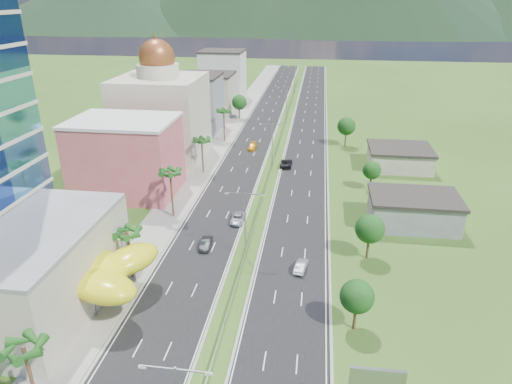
% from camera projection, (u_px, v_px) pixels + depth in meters
% --- Properties ---
extents(ground, '(500.00, 500.00, 0.00)m').
position_uv_depth(ground, '(234.00, 294.00, 63.17)').
color(ground, '#2D5119').
rests_on(ground, ground).
extents(road_left, '(11.00, 260.00, 0.04)m').
position_uv_depth(road_left, '(261.00, 124.00, 145.86)').
color(road_left, black).
rests_on(road_left, ground).
extents(road_right, '(11.00, 260.00, 0.04)m').
position_uv_depth(road_right, '(309.00, 125.00, 144.00)').
color(road_right, black).
rests_on(road_right, ground).
extents(sidewalk_left, '(7.00, 260.00, 0.12)m').
position_uv_depth(sidewalk_left, '(232.00, 123.00, 147.03)').
color(sidewalk_left, gray).
rests_on(sidewalk_left, ground).
extents(median_guardrail, '(0.10, 216.06, 0.76)m').
position_uv_depth(median_guardrail, '(280.00, 139.00, 128.33)').
color(median_guardrail, gray).
rests_on(median_guardrail, ground).
extents(streetlight_median_b, '(6.04, 0.25, 11.00)m').
position_uv_depth(streetlight_median_b, '(245.00, 218.00, 69.56)').
color(streetlight_median_b, gray).
rests_on(streetlight_median_b, ground).
extents(streetlight_median_c, '(6.04, 0.25, 11.00)m').
position_uv_depth(streetlight_median_c, '(272.00, 141.00, 105.91)').
color(streetlight_median_c, gray).
rests_on(streetlight_median_c, ground).
extents(streetlight_median_d, '(6.04, 0.25, 11.00)m').
position_uv_depth(streetlight_median_d, '(287.00, 100.00, 146.79)').
color(streetlight_median_d, gray).
rests_on(streetlight_median_d, ground).
extents(streetlight_median_e, '(6.04, 0.25, 11.00)m').
position_uv_depth(streetlight_median_e, '(295.00, 77.00, 187.67)').
color(streetlight_median_e, gray).
rests_on(streetlight_median_e, ground).
extents(lime_canopy, '(18.00, 15.00, 7.40)m').
position_uv_depth(lime_canopy, '(79.00, 268.00, 60.03)').
color(lime_canopy, yellow).
rests_on(lime_canopy, ground).
extents(pink_shophouse, '(20.00, 15.00, 15.00)m').
position_uv_depth(pink_shophouse, '(126.00, 158.00, 92.74)').
color(pink_shophouse, '#C3505D').
rests_on(pink_shophouse, ground).
extents(domed_building, '(20.00, 20.00, 28.70)m').
position_uv_depth(domed_building, '(161.00, 113.00, 112.10)').
color(domed_building, beige).
rests_on(domed_building, ground).
extents(midrise_grey, '(16.00, 15.00, 16.00)m').
position_uv_depth(midrise_grey, '(193.00, 104.00, 136.02)').
color(midrise_grey, slate).
rests_on(midrise_grey, ground).
extents(midrise_beige, '(16.00, 15.00, 13.00)m').
position_uv_depth(midrise_beige, '(210.00, 94.00, 156.61)').
color(midrise_beige, '#A89D8B').
rests_on(midrise_beige, ground).
extents(midrise_white, '(16.00, 15.00, 18.00)m').
position_uv_depth(midrise_white, '(223.00, 76.00, 176.51)').
color(midrise_white, silver).
rests_on(midrise_white, ground).
extents(billboard, '(5.20, 0.35, 6.20)m').
position_uv_depth(billboard, '(377.00, 384.00, 42.94)').
color(billboard, gray).
rests_on(billboard, ground).
extents(shed_near, '(15.00, 10.00, 5.00)m').
position_uv_depth(shed_near, '(413.00, 211.00, 81.40)').
color(shed_near, slate).
rests_on(shed_near, ground).
extents(shed_far, '(14.00, 12.00, 4.40)m').
position_uv_depth(shed_far, '(399.00, 158.00, 108.53)').
color(shed_far, '#A89D8B').
rests_on(shed_far, ground).
extents(palm_tree_a, '(3.60, 3.60, 9.10)m').
position_uv_depth(palm_tree_a, '(24.00, 351.00, 41.91)').
color(palm_tree_a, '#47301C').
rests_on(palm_tree_a, ground).
extents(palm_tree_b, '(3.60, 3.60, 8.10)m').
position_uv_depth(palm_tree_b, '(127.00, 235.00, 64.10)').
color(palm_tree_b, '#47301C').
rests_on(palm_tree_b, ground).
extents(palm_tree_c, '(3.60, 3.60, 9.60)m').
position_uv_depth(palm_tree_c, '(170.00, 174.00, 81.70)').
color(palm_tree_c, '#47301C').
rests_on(palm_tree_c, ground).
extents(palm_tree_d, '(3.60, 3.60, 8.60)m').
position_uv_depth(palm_tree_d, '(202.00, 141.00, 102.98)').
color(palm_tree_d, '#47301C').
rests_on(palm_tree_d, ground).
extents(palm_tree_e, '(3.60, 3.60, 9.40)m').
position_uv_depth(palm_tree_e, '(224.00, 112.00, 125.38)').
color(palm_tree_e, '#47301C').
rests_on(palm_tree_e, ground).
extents(leafy_tree_lfar, '(4.90, 4.90, 8.05)m').
position_uv_depth(leafy_tree_lfar, '(239.00, 102.00, 149.19)').
color(leafy_tree_lfar, '#47301C').
rests_on(leafy_tree_lfar, ground).
extents(leafy_tree_ra, '(4.20, 4.20, 6.90)m').
position_uv_depth(leafy_tree_ra, '(357.00, 297.00, 54.73)').
color(leafy_tree_ra, '#47301C').
rests_on(leafy_tree_ra, ground).
extents(leafy_tree_rb, '(4.55, 4.55, 7.47)m').
position_uv_depth(leafy_tree_rb, '(370.00, 229.00, 69.64)').
color(leafy_tree_rb, '#47301C').
rests_on(leafy_tree_rb, ground).
extents(leafy_tree_rc, '(3.85, 3.85, 6.33)m').
position_uv_depth(leafy_tree_rc, '(372.00, 170.00, 95.03)').
color(leafy_tree_rc, '#47301C').
rests_on(leafy_tree_rc, ground).
extents(leafy_tree_rd, '(4.90, 4.90, 8.05)m').
position_uv_depth(leafy_tree_rd, '(346.00, 126.00, 122.30)').
color(leafy_tree_rd, '#47301C').
rests_on(leafy_tree_rd, ground).
extents(mountain_ridge, '(860.00, 140.00, 90.00)m').
position_uv_depth(mountain_ridge, '(371.00, 35.00, 464.54)').
color(mountain_ridge, black).
rests_on(mountain_ridge, ground).
extents(car_dark_left, '(1.65, 4.38, 1.43)m').
position_uv_depth(car_dark_left, '(206.00, 244.00, 74.36)').
color(car_dark_left, black).
rests_on(car_dark_left, road_left).
extents(car_silver_mid_left, '(2.51, 5.08, 1.39)m').
position_uv_depth(car_silver_mid_left, '(237.00, 218.00, 82.74)').
color(car_silver_mid_left, '#9D9FA5').
rests_on(car_silver_mid_left, road_left).
extents(car_yellow_far_left, '(2.12, 5.15, 1.49)m').
position_uv_depth(car_yellow_far_left, '(252.00, 146.00, 121.75)').
color(car_yellow_far_left, gold).
rests_on(car_yellow_far_left, road_left).
extents(car_silver_right, '(2.13, 4.37, 1.38)m').
position_uv_depth(car_silver_right, '(301.00, 266.00, 68.27)').
color(car_silver_right, '#B3B7BB').
rests_on(car_silver_right, road_right).
extents(car_dark_far_right, '(2.73, 5.74, 1.58)m').
position_uv_depth(car_dark_far_right, '(286.00, 163.00, 109.64)').
color(car_dark_far_right, black).
rests_on(car_dark_far_right, road_right).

